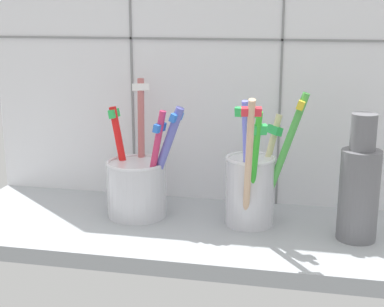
# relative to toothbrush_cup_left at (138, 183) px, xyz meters

# --- Properties ---
(counter_slab) EXTENTS (0.64, 0.22, 0.02)m
(counter_slab) POSITION_rel_toothbrush_cup_left_xyz_m (0.08, -0.02, -0.06)
(counter_slab) COLOR #9EA3A8
(counter_slab) RESTS_ON ground
(tile_wall_back) EXTENTS (0.64, 0.02, 0.45)m
(tile_wall_back) POSITION_rel_toothbrush_cup_left_xyz_m (0.08, 0.10, 0.16)
(tile_wall_back) COLOR white
(tile_wall_back) RESTS_ON ground
(toothbrush_cup_left) EXTENTS (0.11, 0.11, 0.18)m
(toothbrush_cup_left) POSITION_rel_toothbrush_cup_left_xyz_m (0.00, 0.00, 0.00)
(toothbrush_cup_left) COLOR silver
(toothbrush_cup_left) RESTS_ON counter_slab
(toothbrush_cup_right) EXTENTS (0.10, 0.12, 0.18)m
(toothbrush_cup_right) POSITION_rel_toothbrush_cup_left_xyz_m (0.15, -0.00, 0.01)
(toothbrush_cup_right) COLOR silver
(toothbrush_cup_right) RESTS_ON counter_slab
(ceramic_vase) EXTENTS (0.05, 0.05, 0.16)m
(ceramic_vase) POSITION_rel_toothbrush_cup_left_xyz_m (0.29, -0.03, 0.02)
(ceramic_vase) COLOR slate
(ceramic_vase) RESTS_ON counter_slab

